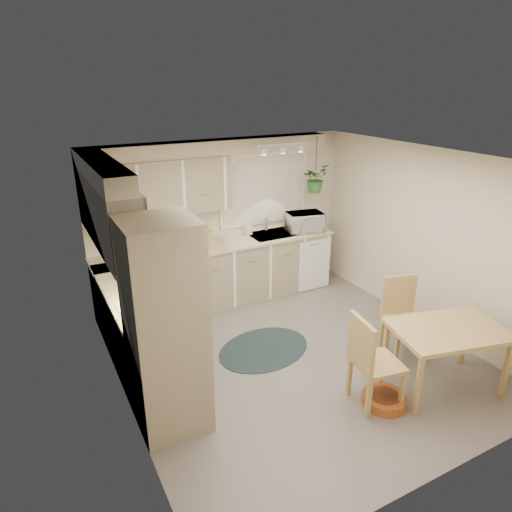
% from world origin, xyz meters
% --- Properties ---
extents(floor, '(4.20, 4.20, 0.00)m').
position_xyz_m(floor, '(0.00, 0.00, 0.00)').
color(floor, slate).
rests_on(floor, ground).
extents(ceiling, '(4.20, 4.20, 0.00)m').
position_xyz_m(ceiling, '(0.00, 0.00, 2.40)').
color(ceiling, silver).
rests_on(ceiling, wall_back).
extents(wall_back, '(4.00, 0.04, 2.40)m').
position_xyz_m(wall_back, '(0.00, 2.10, 1.20)').
color(wall_back, beige).
rests_on(wall_back, floor).
extents(wall_front, '(4.00, 0.04, 2.40)m').
position_xyz_m(wall_front, '(0.00, -2.10, 1.20)').
color(wall_front, beige).
rests_on(wall_front, floor).
extents(wall_left, '(0.04, 4.20, 2.40)m').
position_xyz_m(wall_left, '(-2.00, 0.00, 1.20)').
color(wall_left, beige).
rests_on(wall_left, floor).
extents(wall_right, '(0.04, 4.20, 2.40)m').
position_xyz_m(wall_right, '(2.00, 0.00, 1.20)').
color(wall_right, beige).
rests_on(wall_right, floor).
extents(base_cab_left, '(0.60, 1.85, 0.90)m').
position_xyz_m(base_cab_left, '(-1.70, 0.88, 0.45)').
color(base_cab_left, gray).
rests_on(base_cab_left, floor).
extents(base_cab_back, '(3.60, 0.60, 0.90)m').
position_xyz_m(base_cab_back, '(-0.20, 1.80, 0.45)').
color(base_cab_back, gray).
rests_on(base_cab_back, floor).
extents(counter_left, '(0.64, 1.89, 0.04)m').
position_xyz_m(counter_left, '(-1.69, 0.88, 0.92)').
color(counter_left, beige).
rests_on(counter_left, base_cab_left).
extents(counter_back, '(3.64, 0.64, 0.04)m').
position_xyz_m(counter_back, '(-0.20, 1.79, 0.92)').
color(counter_back, beige).
rests_on(counter_back, base_cab_back).
extents(oven_stack, '(0.65, 0.65, 2.10)m').
position_xyz_m(oven_stack, '(-1.68, -0.38, 1.05)').
color(oven_stack, gray).
rests_on(oven_stack, floor).
extents(wall_oven_face, '(0.02, 0.56, 0.58)m').
position_xyz_m(wall_oven_face, '(-1.35, -0.38, 1.05)').
color(wall_oven_face, silver).
rests_on(wall_oven_face, oven_stack).
extents(upper_cab_left, '(0.35, 2.00, 0.75)m').
position_xyz_m(upper_cab_left, '(-1.82, 1.00, 1.83)').
color(upper_cab_left, gray).
rests_on(upper_cab_left, wall_left).
extents(upper_cab_back, '(2.00, 0.35, 0.75)m').
position_xyz_m(upper_cab_back, '(-1.00, 1.93, 1.83)').
color(upper_cab_back, gray).
rests_on(upper_cab_back, wall_back).
extents(soffit_left, '(0.30, 2.00, 0.20)m').
position_xyz_m(soffit_left, '(-1.85, 1.00, 2.30)').
color(soffit_left, beige).
rests_on(soffit_left, wall_left).
extents(soffit_back, '(3.60, 0.30, 0.20)m').
position_xyz_m(soffit_back, '(-0.20, 1.95, 2.30)').
color(soffit_back, beige).
rests_on(soffit_back, wall_back).
extents(cooktop, '(0.52, 0.58, 0.02)m').
position_xyz_m(cooktop, '(-1.68, 0.30, 0.94)').
color(cooktop, silver).
rests_on(cooktop, counter_left).
extents(range_hood, '(0.40, 0.60, 0.14)m').
position_xyz_m(range_hood, '(-1.70, 0.30, 1.40)').
color(range_hood, silver).
rests_on(range_hood, upper_cab_left).
extents(window_blinds, '(1.40, 0.02, 1.00)m').
position_xyz_m(window_blinds, '(0.70, 2.07, 1.60)').
color(window_blinds, white).
rests_on(window_blinds, wall_back).
extents(window_frame, '(1.50, 0.02, 1.10)m').
position_xyz_m(window_frame, '(0.70, 2.08, 1.60)').
color(window_frame, white).
rests_on(window_frame, wall_back).
extents(sink, '(0.70, 0.48, 0.10)m').
position_xyz_m(sink, '(0.70, 1.80, 0.90)').
color(sink, '#A1A4A9').
rests_on(sink, counter_back).
extents(dishwasher_front, '(0.58, 0.02, 0.83)m').
position_xyz_m(dishwasher_front, '(1.30, 1.49, 0.42)').
color(dishwasher_front, silver).
rests_on(dishwasher_front, base_cab_back).
extents(track_light_bar, '(0.80, 0.04, 0.04)m').
position_xyz_m(track_light_bar, '(0.70, 1.55, 2.33)').
color(track_light_bar, silver).
rests_on(track_light_bar, ceiling).
extents(wall_clock, '(0.30, 0.03, 0.30)m').
position_xyz_m(wall_clock, '(0.15, 2.07, 2.18)').
color(wall_clock, '#E2CB4F').
rests_on(wall_clock, wall_back).
extents(dining_table, '(1.31, 1.02, 0.73)m').
position_xyz_m(dining_table, '(1.12, -1.22, 0.36)').
color(dining_table, tan).
rests_on(dining_table, floor).
extents(chair_left, '(0.55, 0.55, 1.02)m').
position_xyz_m(chair_left, '(0.29, -1.09, 0.51)').
color(chair_left, tan).
rests_on(chair_left, floor).
extents(chair_back, '(0.56, 0.56, 0.98)m').
position_xyz_m(chair_back, '(1.18, -0.57, 0.49)').
color(chair_back, tan).
rests_on(chair_back, floor).
extents(braided_rug, '(1.39, 1.14, 0.01)m').
position_xyz_m(braided_rug, '(-0.25, 0.33, 0.01)').
color(braided_rug, black).
rests_on(braided_rug, floor).
extents(pet_bed, '(0.59, 0.59, 0.11)m').
position_xyz_m(pet_bed, '(0.36, -1.16, 0.05)').
color(pet_bed, '#BF6F26').
rests_on(pet_bed, floor).
extents(microwave, '(0.59, 0.40, 0.37)m').
position_xyz_m(microwave, '(1.22, 1.70, 1.12)').
color(microwave, silver).
rests_on(microwave, counter_back).
extents(soap_bottle, '(0.10, 0.21, 0.09)m').
position_xyz_m(soap_bottle, '(0.36, 1.95, 0.99)').
color(soap_bottle, silver).
rests_on(soap_bottle, counter_back).
extents(hanging_plant, '(0.51, 0.54, 0.33)m').
position_xyz_m(hanging_plant, '(1.38, 1.70, 1.72)').
color(hanging_plant, '#2A5D25').
rests_on(hanging_plant, ceiling).
extents(coffee_maker, '(0.20, 0.23, 0.29)m').
position_xyz_m(coffee_maker, '(-1.08, 1.80, 1.08)').
color(coffee_maker, black).
rests_on(coffee_maker, counter_back).
extents(toaster, '(0.30, 0.18, 0.18)m').
position_xyz_m(toaster, '(-0.80, 1.82, 1.03)').
color(toaster, '#A1A4A9').
rests_on(toaster, counter_back).
extents(knife_block, '(0.11, 0.11, 0.20)m').
position_xyz_m(knife_block, '(-0.33, 1.85, 1.04)').
color(knife_block, tan).
rests_on(knife_block, counter_back).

